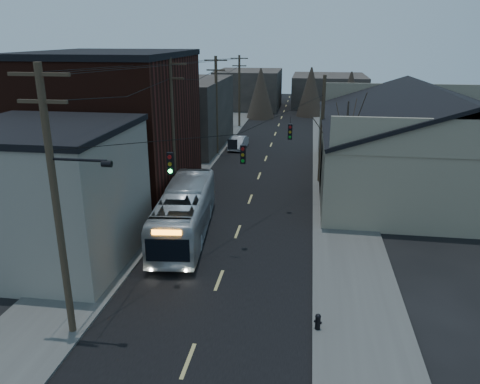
{
  "coord_description": "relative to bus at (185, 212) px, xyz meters",
  "views": [
    {
      "loc": [
        3.98,
        -11.82,
        11.33
      ],
      "look_at": [
        0.33,
        12.71,
        3.0
      ],
      "focal_mm": 35.0,
      "sensor_mm": 36.0,
      "label": 1
    }
  ],
  "objects": [
    {
      "name": "road_surface",
      "position": [
        3.0,
        16.98,
        -1.47
      ],
      "size": [
        9.0,
        110.0,
        0.02
      ],
      "primitive_type": "cube",
      "color": "black",
      "rests_on": "ground"
    },
    {
      "name": "building_brick",
      "position": [
        -7.0,
        6.98,
        3.52
      ],
      "size": [
        10.0,
        12.0,
        10.0
      ],
      "primitive_type": "cube",
      "color": "black",
      "rests_on": "ground"
    },
    {
      "name": "warehouse",
      "position": [
        16.0,
        11.98,
        1.22
      ],
      "size": [
        16.16,
        20.6,
        7.73
      ],
      "color": "gray",
      "rests_on": "ground"
    },
    {
      "name": "sidewalk_right",
      "position": [
        9.5,
        16.98,
        -1.42
      ],
      "size": [
        4.0,
        110.0,
        0.12
      ],
      "primitive_type": "cube",
      "color": "#474744",
      "rests_on": "ground"
    },
    {
      "name": "fire_hydrant",
      "position": [
        7.7,
        -8.48,
        -0.99
      ],
      "size": [
        0.33,
        0.23,
        0.68
      ],
      "rotation": [
        0.0,
        0.0,
        -0.33
      ],
      "color": "black",
      "rests_on": "sidewalk_right"
    },
    {
      "name": "building_left_far",
      "position": [
        -6.5,
        22.98,
        2.02
      ],
      "size": [
        9.0,
        14.0,
        7.0
      ],
      "primitive_type": "cube",
      "color": "#2D2724",
      "rests_on": "ground"
    },
    {
      "name": "parked_car",
      "position": [
        -0.25,
        22.52,
        -0.82
      ],
      "size": [
        1.74,
        4.08,
        1.31
      ],
      "primitive_type": "imported",
      "rotation": [
        0.0,
        0.0,
        -0.09
      ],
      "color": "#B9BCC1",
      "rests_on": "ground"
    },
    {
      "name": "bus",
      "position": [
        0.0,
        0.0,
        0.0
      ],
      "size": [
        3.55,
        10.8,
        2.95
      ],
      "primitive_type": "imported",
      "rotation": [
        0.0,
        0.0,
        3.24
      ],
      "color": "#ABB2B8",
      "rests_on": "ground"
    },
    {
      "name": "sidewalk_left",
      "position": [
        -3.5,
        16.98,
        -1.42
      ],
      "size": [
        4.0,
        110.0,
        0.12
      ],
      "primitive_type": "cube",
      "color": "#474744",
      "rests_on": "ground"
    },
    {
      "name": "bare_tree",
      "position": [
        9.5,
        6.98,
        2.12
      ],
      "size": [
        0.4,
        0.4,
        7.2
      ],
      "primitive_type": "cone",
      "color": "black",
      "rests_on": "ground"
    },
    {
      "name": "building_clapboard",
      "position": [
        -6.0,
        -4.02,
        2.02
      ],
      "size": [
        8.0,
        8.0,
        7.0
      ],
      "primitive_type": "cube",
      "color": "gray",
      "rests_on": "ground"
    },
    {
      "name": "building_far_right",
      "position": [
        10.0,
        56.98,
        1.02
      ],
      "size": [
        12.0,
        14.0,
        5.0
      ],
      "primitive_type": "cube",
      "color": "#2D2724",
      "rests_on": "ground"
    },
    {
      "name": "utility_lines",
      "position": [
        -0.11,
        11.12,
        3.48
      ],
      "size": [
        11.24,
        45.28,
        10.5
      ],
      "color": "#382B1E",
      "rests_on": "ground"
    },
    {
      "name": "building_far_left",
      "position": [
        -3.0,
        51.98,
        1.52
      ],
      "size": [
        10.0,
        12.0,
        6.0
      ],
      "primitive_type": "cube",
      "color": "#2D2724",
      "rests_on": "ground"
    }
  ]
}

